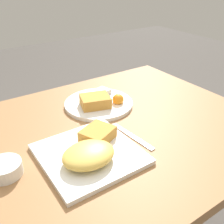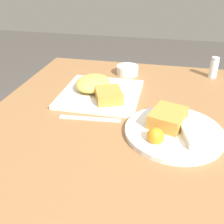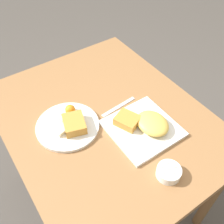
{
  "view_description": "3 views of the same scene",
  "coord_description": "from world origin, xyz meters",
  "px_view_note": "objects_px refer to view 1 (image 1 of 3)",
  "views": [
    {
      "loc": [
        -0.43,
        -0.62,
        1.23
      ],
      "look_at": [
        0.02,
        0.03,
        0.79
      ],
      "focal_mm": 42.0,
      "sensor_mm": 36.0,
      "label": 1
    },
    {
      "loc": [
        0.65,
        0.12,
        1.16
      ],
      "look_at": [
        0.02,
        -0.02,
        0.79
      ],
      "focal_mm": 42.0,
      "sensor_mm": 36.0,
      "label": 2
    },
    {
      "loc": [
        -0.65,
        0.4,
        1.6
      ],
      "look_at": [
        -0.02,
        -0.03,
        0.79
      ],
      "focal_mm": 42.0,
      "sensor_mm": 36.0,
      "label": 3
    }
  ],
  "objects_px": {
    "plate_oval_far": "(99,102)",
    "butter_knife": "(132,136)",
    "sauce_ramekin": "(5,168)",
    "plate_square_near": "(90,151)"
  },
  "relations": [
    {
      "from": "plate_oval_far",
      "to": "butter_knife",
      "type": "bearing_deg",
      "value": -95.64
    },
    {
      "from": "plate_oval_far",
      "to": "sauce_ramekin",
      "type": "xyz_separation_m",
      "value": [
        -0.4,
        -0.19,
        0.0
      ]
    },
    {
      "from": "plate_oval_far",
      "to": "butter_knife",
      "type": "relative_size",
      "value": 1.44
    },
    {
      "from": "plate_oval_far",
      "to": "sauce_ramekin",
      "type": "height_order",
      "value": "plate_oval_far"
    },
    {
      "from": "plate_square_near",
      "to": "butter_knife",
      "type": "bearing_deg",
      "value": 5.24
    },
    {
      "from": "sauce_ramekin",
      "to": "plate_oval_far",
      "type": "bearing_deg",
      "value": 25.33
    },
    {
      "from": "plate_square_near",
      "to": "plate_oval_far",
      "type": "xyz_separation_m",
      "value": [
        0.19,
        0.26,
        -0.01
      ]
    },
    {
      "from": "sauce_ramekin",
      "to": "butter_knife",
      "type": "height_order",
      "value": "sauce_ramekin"
    },
    {
      "from": "sauce_ramekin",
      "to": "butter_knife",
      "type": "distance_m",
      "value": 0.38
    },
    {
      "from": "plate_square_near",
      "to": "sauce_ramekin",
      "type": "xyz_separation_m",
      "value": [
        -0.22,
        0.06,
        -0.0
      ]
    }
  ]
}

